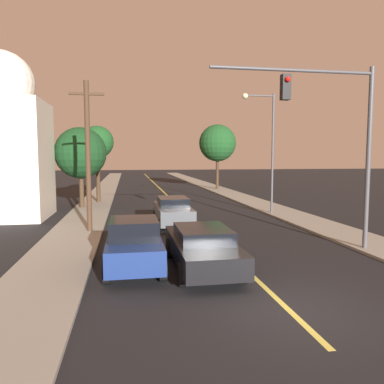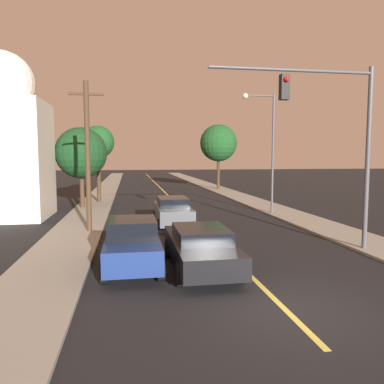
{
  "view_description": "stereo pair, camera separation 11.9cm",
  "coord_description": "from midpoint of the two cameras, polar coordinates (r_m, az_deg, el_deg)",
  "views": [
    {
      "loc": [
        -3.75,
        -8.16,
        3.64
      ],
      "look_at": [
        0.0,
        13.38,
        1.6
      ],
      "focal_mm": 35.0,
      "sensor_mm": 36.0,
      "label": 1
    },
    {
      "loc": [
        -3.63,
        -8.18,
        3.64
      ],
      "look_at": [
        0.0,
        13.38,
        1.6
      ],
      "focal_mm": 35.0,
      "sensor_mm": 36.0,
      "label": 2
    }
  ],
  "objects": [
    {
      "name": "domed_building_left",
      "position": [
        24.75,
        -26.83,
        6.83
      ],
      "size": [
        4.75,
        4.75,
        9.76
      ],
      "color": "silver",
      "rests_on": "ground"
    },
    {
      "name": "tree_left_near",
      "position": [
        30.36,
        -14.34,
        7.28
      ],
      "size": [
        2.52,
        2.52,
        5.96
      ],
      "color": "#3D2B1C",
      "rests_on": "ground"
    },
    {
      "name": "ground_plane",
      "position": [
        9.68,
        13.97,
        -16.93
      ],
      "size": [
        200.0,
        200.0,
        0.0
      ],
      "primitive_type": "plane",
      "color": "black"
    },
    {
      "name": "sidewalk_left",
      "position": [
        44.39,
        -13.08,
        0.57
      ],
      "size": [
        2.5,
        80.0,
        0.12
      ],
      "color": "gray",
      "rests_on": "ground"
    },
    {
      "name": "streetlamp_right",
      "position": [
        24.01,
        11.01,
        8.22
      ],
      "size": [
        2.1,
        0.36,
        7.44
      ],
      "color": "#47474C",
      "rests_on": "ground"
    },
    {
      "name": "car_near_lane_front",
      "position": [
        12.27,
        1.24,
        -8.3
      ],
      "size": [
        1.97,
        5.06,
        1.41
      ],
      "color": "black",
      "rests_on": "ground"
    },
    {
      "name": "road_surface",
      "position": [
        44.47,
        -5.08,
        0.62
      ],
      "size": [
        9.9,
        80.0,
        0.01
      ],
      "color": "black",
      "rests_on": "ground"
    },
    {
      "name": "tree_right_near",
      "position": [
        41.76,
        3.82,
        7.44
      ],
      "size": [
        4.08,
        4.08,
        7.12
      ],
      "color": "#3D2B1C",
      "rests_on": "ground"
    },
    {
      "name": "utility_pole_left",
      "position": [
        18.38,
        -15.76,
        5.65
      ],
      "size": [
        1.6,
        0.24,
        7.06
      ],
      "color": "#422D1E",
      "rests_on": "ground"
    },
    {
      "name": "car_near_lane_second",
      "position": [
        19.92,
        -3.13,
        -2.9
      ],
      "size": [
        1.84,
        4.78,
        1.54
      ],
      "color": "#474C51",
      "rests_on": "ground"
    },
    {
      "name": "sidewalk_right",
      "position": [
        45.41,
        2.74,
        0.8
      ],
      "size": [
        2.5,
        80.0,
        0.12
      ],
      "color": "gray",
      "rests_on": "ground"
    },
    {
      "name": "tree_left_far",
      "position": [
        27.32,
        -16.73,
        5.7
      ],
      "size": [
        3.56,
        3.56,
        5.6
      ],
      "color": "#3D2B1C",
      "rests_on": "ground"
    },
    {
      "name": "car_outer_lane_front",
      "position": [
        12.29,
        -9.11,
        -7.86
      ],
      "size": [
        1.84,
        4.05,
        1.69
      ],
      "color": "navy",
      "rests_on": "ground"
    },
    {
      "name": "traffic_signal_mast",
      "position": [
        15.08,
        20.7,
        9.6
      ],
      "size": [
        6.31,
        0.42,
        6.89
      ],
      "color": "#47474C",
      "rests_on": "ground"
    }
  ]
}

